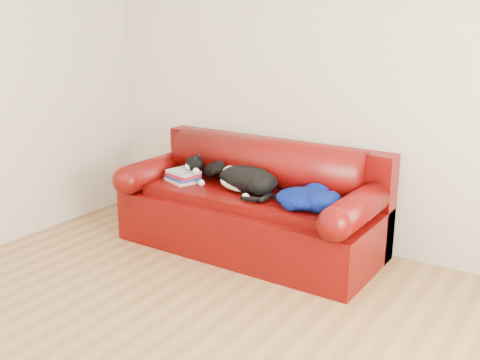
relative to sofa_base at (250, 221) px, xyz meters
The scene contains 7 objects.
ground 1.58m from the sofa_base, 72.50° to the right, with size 4.50×4.50×0.00m, color brown.
room_shell 2.14m from the sofa_base, 68.08° to the right, with size 4.52×4.02×2.61m.
sofa_base is the anchor object (origin of this frame).
sofa_back 0.39m from the sofa_base, 90.00° to the left, with size 2.10×1.01×0.88m.
book_stack 0.69m from the sofa_base, behind, with size 0.33×0.29×0.10m.
cat 0.37m from the sofa_base, 86.39° to the right, with size 0.70×0.46×0.27m.
blanket 0.66m from the sofa_base, 10.67° to the right, with size 0.53×0.42×0.16m.
Camera 1 is at (1.83, -2.13, 1.84)m, focal length 42.00 mm.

